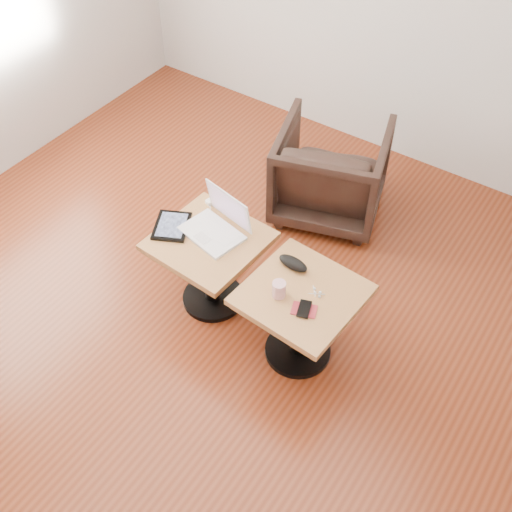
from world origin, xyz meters
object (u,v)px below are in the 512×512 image
Objects in this scene: side_table_right at (301,309)px; laptop at (217,225)px; striped_cup at (279,289)px; side_table_left at (210,255)px; armchair at (331,172)px.

laptop reaches higher than side_table_right.
side_table_right is 6.69× the size of striped_cup.
side_table_right is at bearing -0.30° from side_table_left.
striped_cup is at bearing -134.06° from side_table_right.
side_table_left is 6.64× the size of striped_cup.
side_table_left is 1.58× the size of laptop.
striped_cup is 0.13× the size of armchair.
striped_cup is (0.55, -0.13, 0.18)m from side_table_left.
striped_cup reaches higher than side_table_right.
laptop reaches higher than armchair.
side_table_left is 0.59m from striped_cup.
armchair reaches higher than striped_cup.
side_table_right is 0.22m from striped_cup.
side_table_left is 0.85× the size of armchair.
striped_cup is 1.34m from armchair.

